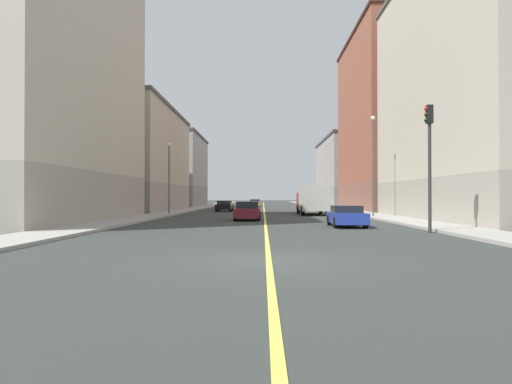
# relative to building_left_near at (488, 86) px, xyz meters

# --- Properties ---
(ground_plane) EXTENTS (400.00, 400.00, 0.00)m
(ground_plane) POSITION_rel_building_left_near_xyz_m (-16.38, -20.97, -9.87)
(ground_plane) COLOR #303532
(ground_plane) RESTS_ON ground
(sidewalk_left) EXTENTS (2.83, 168.00, 0.15)m
(sidewalk_left) POSITION_rel_building_left_near_xyz_m (-6.60, 28.03, -9.79)
(sidewalk_left) COLOR #9E9B93
(sidewalk_left) RESTS_ON ground
(sidewalk_right) EXTENTS (2.83, 168.00, 0.15)m
(sidewalk_right) POSITION_rel_building_left_near_xyz_m (-26.16, 28.03, -9.79)
(sidewalk_right) COLOR #9E9B93
(sidewalk_right) RESTS_ON ground
(lane_center_stripe) EXTENTS (0.16, 154.00, 0.01)m
(lane_center_stripe) POSITION_rel_building_left_near_xyz_m (-16.38, 28.03, -9.86)
(lane_center_stripe) COLOR #E5D14C
(lane_center_stripe) RESTS_ON ground
(building_left_near) EXTENTS (10.67, 23.17, 19.71)m
(building_left_near) POSITION_rel_building_left_near_xyz_m (0.00, 0.00, 0.00)
(building_left_near) COLOR #9D9688
(building_left_near) RESTS_ON ground
(building_left_mid) EXTENTS (10.67, 21.42, 22.52)m
(building_left_mid) POSITION_rel_building_left_near_xyz_m (-0.00, 24.42, 1.40)
(building_left_mid) COLOR brown
(building_left_mid) RESTS_ON ground
(building_left_far) EXTENTS (10.67, 25.16, 12.51)m
(building_left_far) POSITION_rel_building_left_near_xyz_m (0.00, 51.00, -3.60)
(building_left_far) COLOR gray
(building_left_far) RESTS_ON ground
(building_right_corner) EXTENTS (10.67, 21.45, 21.22)m
(building_right_corner) POSITION_rel_building_left_near_xyz_m (-32.76, -2.04, 0.75)
(building_right_corner) COLOR #9D9688
(building_right_corner) RESTS_ON ground
(building_right_midblock) EXTENTS (10.67, 23.54, 12.66)m
(building_right_midblock) POSITION_rel_building_left_near_xyz_m (-32.76, 22.18, -3.53)
(building_right_midblock) COLOR #9D9688
(building_right_midblock) RESTS_ON ground
(building_right_distant) EXTENTS (10.67, 19.36, 12.65)m
(building_right_distant) POSITION_rel_building_left_near_xyz_m (-32.76, 46.87, -3.53)
(building_right_distant) COLOR gray
(building_right_distant) RESTS_ON ground
(traffic_light_left_near) EXTENTS (0.40, 0.32, 6.22)m
(traffic_light_left_near) POSITION_rel_building_left_near_xyz_m (-8.44, -11.21, -5.86)
(traffic_light_left_near) COLOR #2D2D2D
(traffic_light_left_near) RESTS_ON ground
(street_lamp_left_near) EXTENTS (0.36, 0.36, 8.30)m
(street_lamp_left_near) POSITION_rel_building_left_near_xyz_m (-7.42, 4.14, -4.78)
(street_lamp_left_near) COLOR #4C4C51
(street_lamp_left_near) RESTS_ON ground
(street_lamp_right_near) EXTENTS (0.36, 0.36, 6.64)m
(street_lamp_right_near) POSITION_rel_building_left_near_xyz_m (-25.34, 8.80, -5.65)
(street_lamp_right_near) COLOR #4C4C51
(street_lamp_right_near) RESTS_ON ground
(car_blue) EXTENTS (1.88, 4.21, 1.24)m
(car_blue) POSITION_rel_building_left_near_xyz_m (-11.66, -6.87, -9.25)
(car_blue) COLOR #23389E
(car_blue) RESTS_ON ground
(car_orange) EXTENTS (1.94, 4.23, 1.30)m
(car_orange) POSITION_rel_building_left_near_xyz_m (-17.92, 43.97, -9.22)
(car_orange) COLOR orange
(car_orange) RESTS_ON ground
(car_maroon) EXTENTS (1.95, 4.20, 1.40)m
(car_maroon) POSITION_rel_building_left_near_xyz_m (-17.68, 0.41, -9.20)
(car_maroon) COLOR maroon
(car_maroon) RESTS_ON ground
(car_black) EXTENTS (1.93, 4.22, 1.28)m
(car_black) POSITION_rel_building_left_near_xyz_m (-21.16, 20.73, -9.23)
(car_black) COLOR black
(car_black) RESTS_ON ground
(box_truck) EXTENTS (2.58, 7.94, 2.89)m
(box_truck) POSITION_rel_building_left_near_xyz_m (-11.73, 10.51, -8.32)
(box_truck) COLOR maroon
(box_truck) RESTS_ON ground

